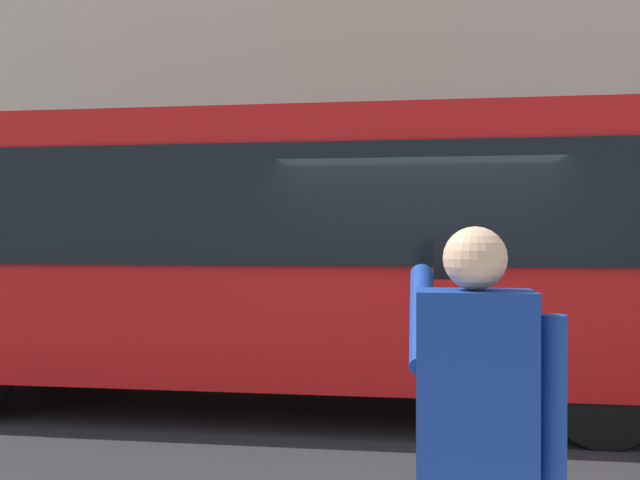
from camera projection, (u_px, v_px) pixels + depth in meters
ground_plane at (418, 425)px, 6.73m from camera, size 60.00×60.00×0.00m
building_facade_far at (420, 17)px, 13.42m from camera, size 28.00×1.55×12.00m
red_bus at (282, 248)px, 7.55m from camera, size 9.05×2.54×3.08m
pedestrian_photographer at (476, 432)px, 2.42m from camera, size 0.53×0.52×1.70m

